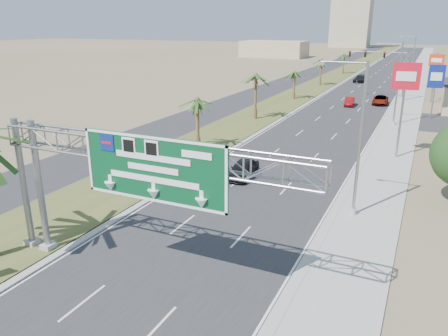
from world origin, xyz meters
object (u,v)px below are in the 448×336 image
pole_sign_blue (436,78)px  signal_mast (392,71)px  car_left_lane (243,169)px  sign_gantry (130,161)px  pole_sign_red_far (436,64)px  car_right_lane (380,100)px  car_far (360,79)px  pole_sign_red_near (405,82)px  car_mid_lane (350,102)px

pole_sign_blue → signal_mast: bearing=116.3°
signal_mast → car_left_lane: size_ratio=2.39×
signal_mast → sign_gantry: bearing=-95.7°
sign_gantry → pole_sign_red_far: bearing=78.6°
signal_mast → car_right_lane: size_ratio=2.10×
car_right_lane → signal_mast: bearing=77.1°
signal_mast → car_far: bearing=110.0°
pole_sign_red_near → pole_sign_red_far: (2.52, 35.19, -0.98)m
car_left_lane → pole_sign_red_near: bearing=43.4°
car_left_lane → pole_sign_blue: size_ratio=0.59×
car_right_lane → car_left_lane: bearing=-101.6°
car_far → pole_sign_blue: pole_sign_blue is taller
pole_sign_red_near → pole_sign_red_far: 35.30m
sign_gantry → car_right_lane: 57.57m
signal_mast → pole_sign_blue: bearing=-63.7°
pole_sign_blue → car_far: bearing=112.4°
sign_gantry → car_far: bearing=91.3°
signal_mast → pole_sign_blue: signal_mast is taller
sign_gantry → signal_mast: bearing=84.3°
car_right_lane → car_far: size_ratio=0.95×
car_far → pole_sign_red_near: 58.66m
pole_sign_blue → car_mid_lane: bearing=157.0°
car_far → pole_sign_red_far: pole_sign_red_far is taller
car_left_lane → car_right_lane: (6.30, 41.11, -0.05)m
car_right_lane → car_far: 28.22m
car_left_lane → car_right_lane: bearing=78.9°
sign_gantry → signal_mast: (6.23, 62.05, -1.21)m
sign_gantry → pole_sign_red_near: bearing=69.7°
signal_mast → car_right_lane: bearing=-100.0°
signal_mast → pole_sign_red_near: bearing=-83.7°
sign_gantry → car_left_lane: size_ratio=3.89×
signal_mast → car_mid_lane: bearing=-121.4°
car_mid_lane → car_right_lane: bearing=33.3°
car_far → pole_sign_blue: size_ratio=0.71×
car_left_lane → car_mid_lane: (2.11, 37.81, -0.08)m
sign_gantry → pole_sign_blue: (12.74, 48.86, -0.77)m
car_right_lane → pole_sign_red_far: pole_sign_red_far is taller
car_right_lane → sign_gantry: bearing=-98.3°
sign_gantry → car_left_lane: 16.85m
signal_mast → car_left_lane: 46.83m
signal_mast → car_mid_lane: (-5.06, -8.28, -4.20)m
car_left_lane → car_far: (-0.94, 68.38, 0.01)m
pole_sign_red_near → pole_sign_red_far: pole_sign_red_near is taller
car_far → pole_sign_blue: bearing=-63.9°
pole_sign_blue → car_right_lane: bearing=132.0°
car_left_lane → car_far: bearing=88.4°
pole_sign_blue → pole_sign_red_far: 13.62m
pole_sign_red_near → car_left_lane: bearing=-134.2°
car_left_lane → car_mid_lane: size_ratio=1.09×
car_far → sign_gantry: bearing=-85.0°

